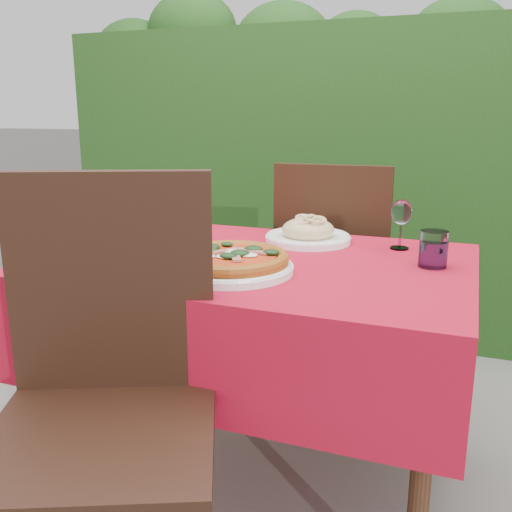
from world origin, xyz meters
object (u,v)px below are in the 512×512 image
(chair_near, at_px, (107,378))
(fork, at_px, (175,251))
(water_glass, at_px, (433,251))
(wine_glass, at_px, (401,214))
(pasta_plate, at_px, (308,233))
(steel_ramekin, at_px, (154,229))
(pizza_plate, at_px, (230,261))
(chair_far, at_px, (334,266))

(chair_near, height_order, fork, chair_near)
(water_glass, distance_m, wine_glass, 0.23)
(pasta_plate, bearing_deg, steel_ramekin, -174.35)
(steel_ramekin, bearing_deg, water_glass, -7.32)
(pasta_plate, relative_size, fork, 1.65)
(chair_near, bearing_deg, pizza_plate, 50.01)
(chair_near, height_order, steel_ramekin, chair_near)
(wine_glass, xyz_separation_m, steel_ramekin, (-0.87, -0.06, -0.10))
(chair_far, height_order, pasta_plate, chair_far)
(steel_ramekin, bearing_deg, pizza_plate, -39.17)
(chair_far, distance_m, pizza_plate, 0.85)
(water_glass, relative_size, steel_ramekin, 1.49)
(pizza_plate, xyz_separation_m, pasta_plate, (0.10, 0.44, -0.00))
(chair_near, height_order, chair_far, chair_near)
(fork, bearing_deg, wine_glass, 24.17)
(chair_far, bearing_deg, water_glass, 122.53)
(pasta_plate, height_order, water_glass, water_glass)
(chair_near, bearing_deg, pasta_plate, 51.54)
(chair_far, bearing_deg, pasta_plate, 85.37)
(water_glass, height_order, steel_ramekin, water_glass)
(pizza_plate, distance_m, fork, 0.30)
(pasta_plate, bearing_deg, water_glass, -23.54)
(pasta_plate, xyz_separation_m, fork, (-0.35, -0.29, -0.03))
(chair_far, distance_m, steel_ramekin, 0.75)
(chair_near, bearing_deg, steel_ramekin, 89.32)
(fork, bearing_deg, water_glass, 7.80)
(pizza_plate, bearing_deg, chair_far, 82.57)
(pasta_plate, distance_m, water_glass, 0.46)
(pizza_plate, xyz_separation_m, fork, (-0.25, 0.15, -0.03))
(chair_near, xyz_separation_m, fork, (-0.14, 0.57, 0.15))
(water_glass, xyz_separation_m, fork, (-0.77, -0.10, -0.04))
(chair_near, xyz_separation_m, chair_far, (0.23, 1.24, -0.04))
(chair_far, height_order, pizza_plate, chair_far)
(pasta_plate, height_order, steel_ramekin, pasta_plate)
(wine_glass, bearing_deg, water_glass, -58.64)
(pizza_plate, xyz_separation_m, steel_ramekin, (-0.47, 0.38, -0.02))
(pasta_plate, xyz_separation_m, wine_glass, (0.30, 0.01, 0.08))
(fork, bearing_deg, steel_ramekin, 132.65)
(pizza_plate, height_order, wine_glass, wine_glass)
(pasta_plate, relative_size, water_glass, 2.77)
(pizza_plate, relative_size, water_glass, 3.97)
(chair_near, distance_m, pasta_plate, 0.90)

